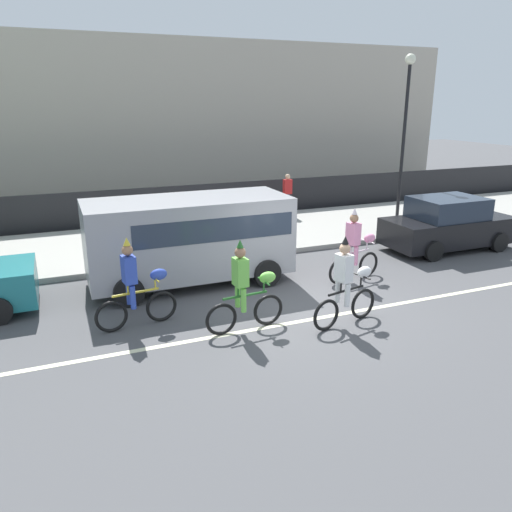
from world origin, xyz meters
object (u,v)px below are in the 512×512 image
(parade_cyclist_pink, at_px, (356,249))
(pedestrian_onlooker, at_px, (287,193))
(parade_cyclist_lime, at_px, (246,291))
(parade_cyclist_zebra, at_px, (347,286))
(parked_car_black, at_px, (448,225))
(parked_van_grey, at_px, (192,234))
(parade_cyclist_cobalt, at_px, (136,288))
(street_lamp_post, at_px, (406,115))

(parade_cyclist_pink, xyz_separation_m, pedestrian_onlooker, (1.45, 7.03, 0.17))
(parade_cyclist_lime, xyz_separation_m, parade_cyclist_zebra, (2.01, -0.53, 0.00))
(parade_cyclist_lime, relative_size, parked_car_black, 0.47)
(parked_van_grey, distance_m, parked_car_black, 8.18)
(parade_cyclist_cobalt, xyz_separation_m, parade_cyclist_pink, (5.67, 0.71, 0.00))
(parade_cyclist_lime, bearing_deg, parade_cyclist_cobalt, 153.71)
(parade_cyclist_lime, height_order, parked_van_grey, parked_van_grey)
(parade_cyclist_zebra, xyz_separation_m, street_lamp_post, (6.47, 6.77, 3.15))
(pedestrian_onlooker, bearing_deg, parade_cyclist_pink, -101.62)
(parade_cyclist_lime, relative_size, pedestrian_onlooker, 1.19)
(parade_cyclist_lime, height_order, parade_cyclist_zebra, same)
(parade_cyclist_pink, bearing_deg, pedestrian_onlooker, 78.38)
(parked_van_grey, xyz_separation_m, parked_car_black, (8.16, -0.07, -0.50))
(parade_cyclist_zebra, xyz_separation_m, parade_cyclist_pink, (1.66, 2.23, 0.00))
(parked_car_black, xyz_separation_m, street_lamp_post, (0.56, 3.18, 3.21))
(parade_cyclist_lime, distance_m, parade_cyclist_pink, 4.04)
(parked_van_grey, relative_size, pedestrian_onlooker, 3.09)
(parade_cyclist_cobalt, relative_size, street_lamp_post, 0.33)
(parade_cyclist_lime, xyz_separation_m, parade_cyclist_pink, (3.67, 1.70, 0.00))
(parade_cyclist_zebra, bearing_deg, parked_van_grey, 121.62)
(parade_cyclist_lime, bearing_deg, pedestrian_onlooker, 59.62)
(parade_cyclist_zebra, bearing_deg, parked_car_black, 31.25)
(parade_cyclist_cobalt, distance_m, parked_van_grey, 2.80)
(parked_van_grey, bearing_deg, street_lamp_post, 19.67)
(parade_cyclist_cobalt, height_order, parade_cyclist_lime, same)
(parade_cyclist_lime, xyz_separation_m, pedestrian_onlooker, (5.11, 8.72, 0.17))
(parade_cyclist_cobalt, relative_size, parked_car_black, 0.47)
(parade_cyclist_cobalt, distance_m, parked_car_black, 10.14)
(parade_cyclist_pink, distance_m, pedestrian_onlooker, 7.18)
(parade_cyclist_cobalt, relative_size, pedestrian_onlooker, 1.19)
(street_lamp_post, height_order, pedestrian_onlooker, street_lamp_post)
(parade_cyclist_cobalt, xyz_separation_m, pedestrian_onlooker, (7.11, 7.74, 0.17))
(parade_cyclist_zebra, xyz_separation_m, pedestrian_onlooker, (3.10, 9.25, 0.17))
(parade_cyclist_lime, relative_size, parade_cyclist_zebra, 1.00)
(parked_van_grey, distance_m, street_lamp_post, 9.65)
(parked_car_black, distance_m, street_lamp_post, 4.55)
(pedestrian_onlooker, bearing_deg, parade_cyclist_zebra, -108.54)
(parade_cyclist_zebra, relative_size, parade_cyclist_pink, 1.00)
(parade_cyclist_zebra, relative_size, pedestrian_onlooker, 1.19)
(parade_cyclist_lime, bearing_deg, parked_car_black, 21.10)
(parked_car_black, relative_size, pedestrian_onlooker, 2.53)
(parade_cyclist_lime, distance_m, parade_cyclist_zebra, 2.08)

